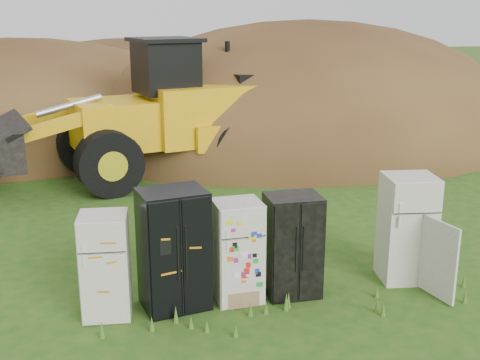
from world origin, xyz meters
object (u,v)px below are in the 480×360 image
Objects in this scene: fridge_leftmost at (105,265)px; fridge_sticker at (238,251)px; wheel_loader at (134,111)px; fridge_black_side at (174,249)px; fridge_open_door at (407,228)px; fridge_dark_mid at (292,245)px.

fridge_sticker is (2.00, -0.03, 0.02)m from fridge_leftmost.
wheel_loader reaches higher than fridge_sticker.
wheel_loader is at bearing 89.23° from fridge_leftmost.
wheel_loader is (0.18, 7.51, 0.93)m from fridge_black_side.
fridge_open_door is 8.47m from wheel_loader.
fridge_leftmost is 0.87× the size of fridge_open_door.
fridge_sticker is 0.98× the size of fridge_dark_mid.
fridge_black_side is 1.13× the size of fridge_dark_mid.
fridge_black_side is 0.24× the size of wheel_loader.
wheel_loader is at bearing 95.82° from fridge_sticker.
fridge_dark_mid is at bearing -9.93° from fridge_black_side.
wheel_loader is at bearing 80.58° from fridge_black_side.
fridge_open_door is at bearing 3.29° from fridge_dark_mid.
fridge_sticker is 2.92m from fridge_open_door.
fridge_open_door is (4.92, -0.04, 0.12)m from fridge_leftmost.
fridge_open_door reaches higher than fridge_leftmost.
fridge_leftmost is 0.20× the size of wheel_loader.
fridge_black_side is at bearing 178.17° from fridge_sticker.
fridge_dark_mid is at bearing -2.58° from fridge_sticker.
fridge_open_door is 0.23× the size of wheel_loader.
fridge_leftmost is at bearing 172.02° from fridge_black_side.
fridge_black_side reaches higher than fridge_dark_mid.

